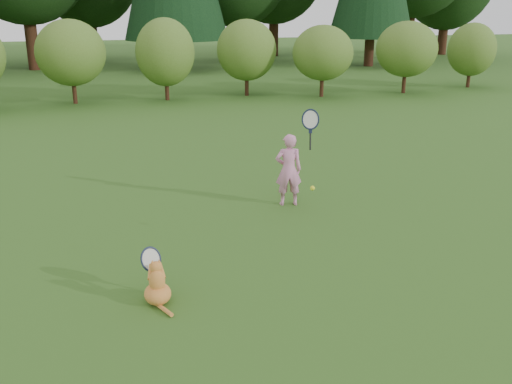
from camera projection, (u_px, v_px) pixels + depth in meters
name	position (u px, v px, depth m)	size (l,w,h in m)	color
ground	(257.00, 264.00, 7.30)	(100.00, 100.00, 0.00)	#1F4A14
shrub_row	(155.00, 60.00, 18.79)	(28.00, 3.00, 2.80)	#4A6720
child	(289.00, 168.00, 9.27)	(0.69, 0.43, 1.79)	pink
cat	(157.00, 280.00, 6.29)	(0.37, 0.74, 0.68)	#C46625
tennis_ball	(313.00, 188.00, 7.51)	(0.06, 0.06, 0.06)	#D1DE1A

